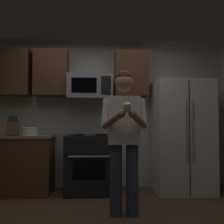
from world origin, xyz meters
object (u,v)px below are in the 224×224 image
refrigerator (182,136)px  bowl_large_white (29,131)px  microwave (90,87)px  person (124,133)px  knife_block (13,128)px  cupcake (127,107)px  oven_range (90,164)px

refrigerator → bowl_large_white: size_ratio=6.66×
microwave → person: 1.46m
knife_block → cupcake: (1.65, -1.37, 0.26)m
microwave → bowl_large_white: size_ratio=2.74×
knife_block → refrigerator: bearing=-0.2°
knife_block → cupcake: size_ratio=1.84×
cupcake → microwave: bearing=106.3°
refrigerator → bowl_large_white: 2.47m
refrigerator → cupcake: refrigerator is taller
person → refrigerator: bearing=44.3°
refrigerator → person: (-1.06, -1.03, 0.10)m
person → cupcake: 0.44m
knife_block → person: 1.95m
oven_range → person: 1.27m
refrigerator → bowl_large_white: bearing=178.4°
oven_range → knife_block: (-1.21, -0.03, 0.57)m
oven_range → knife_block: knife_block is taller
oven_range → bowl_large_white: 1.10m
refrigerator → person: bearing=-135.7°
oven_range → bowl_large_white: bowl_large_white is taller
microwave → bowl_large_white: (-0.97, -0.09, -0.73)m
knife_block → cupcake: cupcake is taller
cupcake → oven_range: bearing=107.6°
bowl_large_white → cupcake: bearing=-45.3°
oven_range → person: size_ratio=0.53×
refrigerator → cupcake: size_ratio=10.35×
microwave → bowl_large_white: bearing=-174.8°
oven_range → knife_block: 1.34m
microwave → refrigerator: (1.50, -0.16, -0.82)m
microwave → knife_block: microwave is taller
microwave → knife_block: size_ratio=2.31×
oven_range → cupcake: size_ratio=5.36×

